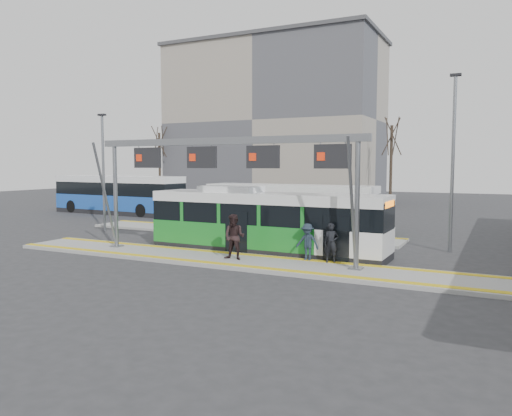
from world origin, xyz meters
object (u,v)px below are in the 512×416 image
at_px(gantry, 224,162).
at_px(hero_bus, 266,223).
at_px(passenger_c, 307,242).
at_px(passenger_a, 331,243).
at_px(passenger_b, 234,237).

height_order(gantry, hero_bus, gantry).
bearing_deg(passenger_c, gantry, -163.37).
height_order(passenger_a, passenger_b, passenger_b).
height_order(gantry, passenger_c, gantry).
distance_m(hero_bus, passenger_b, 2.81).
xyz_separation_m(passenger_a, passenger_b, (-3.90, -1.19, 0.15)).
distance_m(passenger_a, passenger_c, 1.04).
xyz_separation_m(hero_bus, passenger_b, (-0.16, -2.79, -0.32)).
bearing_deg(passenger_b, gantry, 149.90).
bearing_deg(hero_bus, passenger_c, -30.03).
bearing_deg(gantry, passenger_a, 10.45).
bearing_deg(gantry, passenger_c, 13.41).
xyz_separation_m(gantry, passenger_c, (3.55, 0.85, -3.37)).
relative_size(hero_bus, passenger_a, 7.03).
bearing_deg(passenger_b, hero_bus, 83.07).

